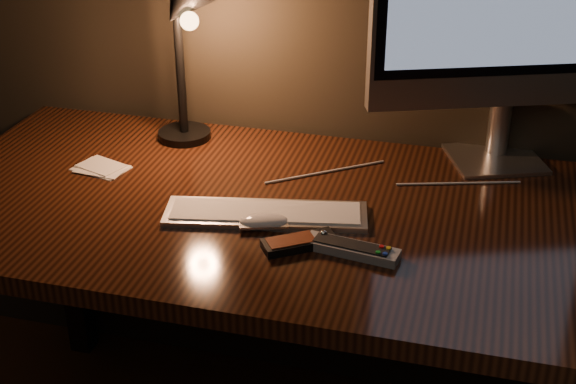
% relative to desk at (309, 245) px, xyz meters
% --- Properties ---
extents(desk, '(1.60, 0.75, 0.75)m').
position_rel_desk_xyz_m(desk, '(0.00, 0.00, 0.00)').
color(desk, '#391A0D').
rests_on(desk, ground).
extents(keyboard, '(0.42, 0.19, 0.01)m').
position_rel_desk_xyz_m(keyboard, '(-0.06, -0.12, 0.14)').
color(keyboard, silver).
rests_on(keyboard, desk).
extents(mouse, '(0.11, 0.08, 0.02)m').
position_rel_desk_xyz_m(mouse, '(-0.05, -0.16, 0.14)').
color(mouse, white).
rests_on(mouse, desk).
extents(media_remote, '(0.14, 0.12, 0.03)m').
position_rel_desk_xyz_m(media_remote, '(0.03, -0.21, 0.14)').
color(media_remote, black).
rests_on(media_remote, desk).
extents(tv_remote, '(0.18, 0.07, 0.02)m').
position_rel_desk_xyz_m(tv_remote, '(0.13, -0.21, 0.14)').
color(tv_remote, gray).
rests_on(tv_remote, desk).
extents(papers, '(0.13, 0.10, 0.01)m').
position_rel_desk_xyz_m(papers, '(-0.48, -0.01, 0.13)').
color(papers, white).
rests_on(papers, desk).
extents(desk_lamp, '(0.20, 0.21, 0.43)m').
position_rel_desk_xyz_m(desk_lamp, '(-0.33, 0.17, 0.42)').
color(desk_lamp, black).
rests_on(desk_lamp, desk).
extents(cable, '(0.50, 0.24, 0.00)m').
position_rel_desk_xyz_m(cable, '(0.16, 0.10, 0.13)').
color(cable, white).
rests_on(cable, desk).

